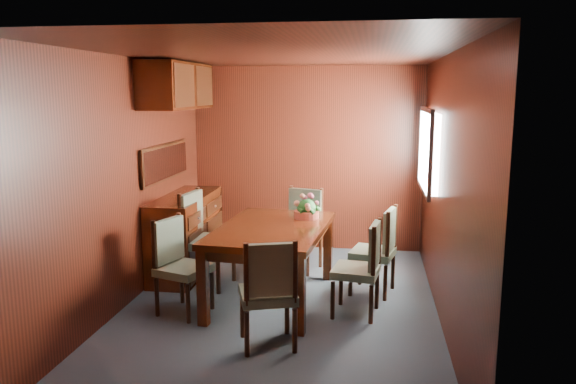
% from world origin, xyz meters
% --- Properties ---
extents(ground, '(4.50, 4.50, 0.00)m').
position_xyz_m(ground, '(0.00, 0.00, 0.00)').
color(ground, '#364249').
rests_on(ground, ground).
extents(room_shell, '(3.06, 4.52, 2.41)m').
position_xyz_m(room_shell, '(-0.10, 0.33, 1.63)').
color(room_shell, black).
rests_on(room_shell, ground).
extents(sideboard, '(0.48, 1.40, 0.90)m').
position_xyz_m(sideboard, '(-1.25, 1.00, 0.45)').
color(sideboard, black).
rests_on(sideboard, ground).
extents(dining_table, '(1.14, 1.70, 0.76)m').
position_xyz_m(dining_table, '(-0.11, 0.26, 0.65)').
color(dining_table, black).
rests_on(dining_table, ground).
extents(chair_left_near, '(0.53, 0.54, 0.91)m').
position_xyz_m(chair_left_near, '(-0.94, -0.17, 0.51)').
color(chair_left_near, black).
rests_on(chair_left_near, ground).
extents(chair_left_far, '(0.53, 0.55, 1.03)m').
position_xyz_m(chair_left_far, '(-0.94, 0.60, 0.57)').
color(chair_left_far, black).
rests_on(chair_left_far, ground).
extents(chair_right_near, '(0.47, 0.48, 0.90)m').
position_xyz_m(chair_right_near, '(0.79, 0.01, 0.50)').
color(chair_right_near, black).
rests_on(chair_right_near, ground).
extents(chair_right_far, '(0.50, 0.52, 0.91)m').
position_xyz_m(chair_right_far, '(0.95, 0.61, 0.51)').
color(chair_right_far, black).
rests_on(chair_right_far, ground).
extents(chair_head, '(0.55, 0.54, 0.93)m').
position_xyz_m(chair_head, '(0.05, -0.82, 0.52)').
color(chair_head, black).
rests_on(chair_head, ground).
extents(chair_foot, '(0.56, 0.55, 0.95)m').
position_xyz_m(chair_foot, '(0.05, 1.35, 0.53)').
color(chair_foot, black).
rests_on(chair_foot, ground).
extents(flower_centerpiece, '(0.28, 0.28, 0.28)m').
position_xyz_m(flower_centerpiece, '(0.18, 0.67, 0.90)').
color(flower_centerpiece, '#BA4E38').
rests_on(flower_centerpiece, dining_table).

